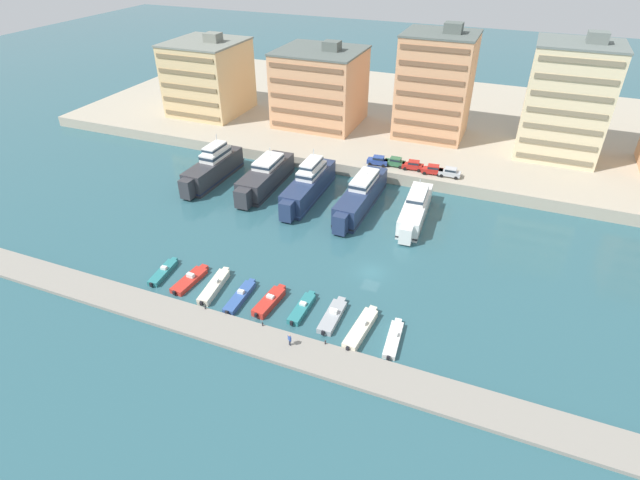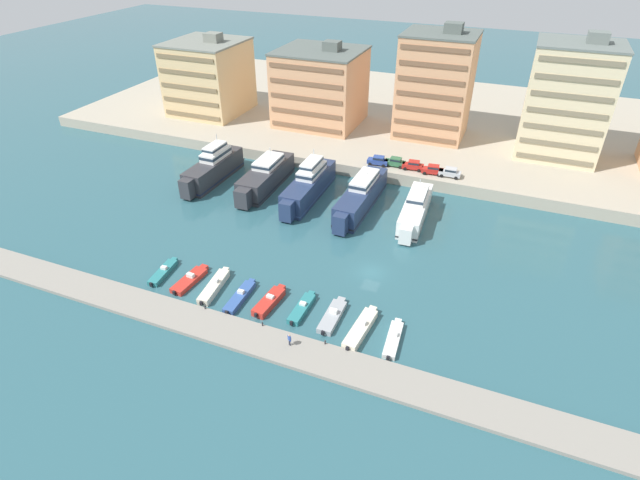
{
  "view_description": "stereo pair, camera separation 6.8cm",
  "coord_description": "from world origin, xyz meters",
  "px_view_note": "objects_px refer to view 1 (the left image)",
  "views": [
    {
      "loc": [
        15.12,
        -57.55,
        44.46
      ],
      "look_at": [
        -8.88,
        1.71,
        2.5
      ],
      "focal_mm": 28.0,
      "sensor_mm": 36.0,
      "label": 1
    },
    {
      "loc": [
        15.18,
        -57.52,
        44.46
      ],
      "look_at": [
        -8.88,
        1.71,
        2.5
      ],
      "focal_mm": 28.0,
      "sensor_mm": 36.0,
      "label": 2
    }
  ],
  "objects_px": {
    "motorboat_cream_mid_left": "(214,286)",
    "car_silver_center": "(450,172)",
    "yacht_charcoal_left": "(265,176)",
    "motorboat_blue_center_left": "(240,297)",
    "motorboat_grey_mid_right": "(333,316)",
    "car_blue_far_left": "(378,160)",
    "yacht_charcoal_far_left": "(213,168)",
    "car_green_left": "(395,162)",
    "motorboat_red_center": "(270,301)",
    "car_red_center_left": "(433,169)",
    "motorboat_teal_far_left": "(163,272)",
    "yacht_navy_center_left": "(361,196)",
    "pedestrian_near_edge": "(290,339)",
    "motorboat_teal_center_right": "(302,308)",
    "motorboat_red_left": "(190,280)",
    "motorboat_cream_right": "(361,329)",
    "motorboat_white_far_right": "(393,339)",
    "car_red_mid_left": "(413,165)",
    "yacht_white_center": "(415,209)",
    "yacht_navy_mid_left": "(309,185)"
  },
  "relations": [
    {
      "from": "motorboat_cream_mid_left",
      "to": "car_red_center_left",
      "type": "height_order",
      "value": "car_red_center_left"
    },
    {
      "from": "motorboat_cream_right",
      "to": "car_silver_center",
      "type": "xyz_separation_m",
      "value": [
        3.2,
        44.18,
        2.78
      ]
    },
    {
      "from": "yacht_white_center",
      "to": "motorboat_teal_far_left",
      "type": "relative_size",
      "value": 2.63
    },
    {
      "from": "motorboat_red_center",
      "to": "car_red_center_left",
      "type": "xyz_separation_m",
      "value": [
        13.01,
        43.76,
        2.8
      ]
    },
    {
      "from": "motorboat_grey_mid_right",
      "to": "car_blue_far_left",
      "type": "relative_size",
      "value": 1.78
    },
    {
      "from": "car_red_mid_left",
      "to": "yacht_white_center",
      "type": "bearing_deg",
      "value": -74.95
    },
    {
      "from": "yacht_navy_center_left",
      "to": "motorboat_white_far_right",
      "type": "distance_m",
      "value": 33.82
    },
    {
      "from": "car_green_left",
      "to": "pedestrian_near_edge",
      "type": "bearing_deg",
      "value": -89.33
    },
    {
      "from": "yacht_charcoal_left",
      "to": "car_blue_far_left",
      "type": "relative_size",
      "value": 4.66
    },
    {
      "from": "yacht_navy_center_left",
      "to": "car_silver_center",
      "type": "bearing_deg",
      "value": 45.89
    },
    {
      "from": "yacht_charcoal_left",
      "to": "car_blue_far_left",
      "type": "height_order",
      "value": "yacht_charcoal_left"
    },
    {
      "from": "yacht_navy_center_left",
      "to": "car_silver_center",
      "type": "distance_m",
      "value": 19.12
    },
    {
      "from": "yacht_charcoal_left",
      "to": "pedestrian_near_edge",
      "type": "relative_size",
      "value": 11.5
    },
    {
      "from": "motorboat_teal_center_right",
      "to": "car_red_center_left",
      "type": "distance_m",
      "value": 44.14
    },
    {
      "from": "motorboat_teal_far_left",
      "to": "motorboat_cream_mid_left",
      "type": "height_order",
      "value": "motorboat_cream_mid_left"
    },
    {
      "from": "motorboat_red_left",
      "to": "motorboat_teal_center_right",
      "type": "distance_m",
      "value": 17.43
    },
    {
      "from": "motorboat_blue_center_left",
      "to": "car_red_mid_left",
      "type": "bearing_deg",
      "value": 73.44
    },
    {
      "from": "yacht_charcoal_far_left",
      "to": "yacht_charcoal_left",
      "type": "xyz_separation_m",
      "value": [
        10.86,
        1.21,
        -0.41
      ]
    },
    {
      "from": "motorboat_cream_mid_left",
      "to": "motorboat_blue_center_left",
      "type": "bearing_deg",
      "value": -6.69
    },
    {
      "from": "yacht_charcoal_far_left",
      "to": "motorboat_cream_mid_left",
      "type": "xyz_separation_m",
      "value": [
        18.62,
        -29.62,
        -2.13
      ]
    },
    {
      "from": "yacht_navy_center_left",
      "to": "car_silver_center",
      "type": "relative_size",
      "value": 5.19
    },
    {
      "from": "motorboat_cream_mid_left",
      "to": "car_silver_center",
      "type": "height_order",
      "value": "car_silver_center"
    },
    {
      "from": "yacht_navy_center_left",
      "to": "car_blue_far_left",
      "type": "height_order",
      "value": "yacht_navy_center_left"
    },
    {
      "from": "yacht_navy_mid_left",
      "to": "car_red_center_left",
      "type": "distance_m",
      "value": 24.3
    },
    {
      "from": "motorboat_grey_mid_right",
      "to": "car_green_left",
      "type": "bearing_deg",
      "value": 94.6
    },
    {
      "from": "yacht_navy_center_left",
      "to": "car_red_center_left",
      "type": "relative_size",
      "value": 5.04
    },
    {
      "from": "yacht_white_center",
      "to": "motorboat_white_far_right",
      "type": "distance_m",
      "value": 30.6
    },
    {
      "from": "motorboat_teal_far_left",
      "to": "motorboat_teal_center_right",
      "type": "height_order",
      "value": "motorboat_teal_far_left"
    },
    {
      "from": "motorboat_cream_right",
      "to": "motorboat_teal_far_left",
      "type": "bearing_deg",
      "value": 178.91
    },
    {
      "from": "yacht_navy_mid_left",
      "to": "car_red_center_left",
      "type": "relative_size",
      "value": 4.82
    },
    {
      "from": "yacht_charcoal_far_left",
      "to": "motorboat_teal_far_left",
      "type": "distance_m",
      "value": 31.08
    },
    {
      "from": "motorboat_teal_far_left",
      "to": "motorboat_cream_right",
      "type": "bearing_deg",
      "value": -1.09
    },
    {
      "from": "motorboat_red_center",
      "to": "motorboat_grey_mid_right",
      "type": "distance_m",
      "value": 8.94
    },
    {
      "from": "motorboat_red_center",
      "to": "motorboat_cream_right",
      "type": "bearing_deg",
      "value": -1.71
    },
    {
      "from": "motorboat_cream_right",
      "to": "motorboat_grey_mid_right",
      "type": "bearing_deg",
      "value": 166.54
    },
    {
      "from": "motorboat_blue_center_left",
      "to": "car_green_left",
      "type": "xyz_separation_m",
      "value": [
        9.66,
        45.0,
        2.9
      ]
    },
    {
      "from": "motorboat_grey_mid_right",
      "to": "yacht_navy_center_left",
      "type": "bearing_deg",
      "value": 101.3
    },
    {
      "from": "yacht_charcoal_far_left",
      "to": "yacht_navy_mid_left",
      "type": "bearing_deg",
      "value": 1.64
    },
    {
      "from": "motorboat_red_left",
      "to": "car_silver_center",
      "type": "relative_size",
      "value": 1.78
    },
    {
      "from": "yacht_charcoal_far_left",
      "to": "car_green_left",
      "type": "relative_size",
      "value": 4.53
    },
    {
      "from": "yacht_navy_center_left",
      "to": "car_red_center_left",
      "type": "bearing_deg",
      "value": 53.87
    },
    {
      "from": "yacht_navy_center_left",
      "to": "motorboat_cream_right",
      "type": "relative_size",
      "value": 2.49
    },
    {
      "from": "motorboat_red_left",
      "to": "car_red_mid_left",
      "type": "bearing_deg",
      "value": 63.65
    },
    {
      "from": "car_green_left",
      "to": "car_silver_center",
      "type": "relative_size",
      "value": 1.0
    },
    {
      "from": "motorboat_grey_mid_right",
      "to": "car_silver_center",
      "type": "relative_size",
      "value": 1.81
    },
    {
      "from": "yacht_charcoal_far_left",
      "to": "motorboat_cream_mid_left",
      "type": "bearing_deg",
      "value": -57.84
    },
    {
      "from": "motorboat_teal_center_right",
      "to": "motorboat_red_left",
      "type": "bearing_deg",
      "value": -178.57
    },
    {
      "from": "car_blue_far_left",
      "to": "yacht_charcoal_left",
      "type": "bearing_deg",
      "value": -144.85
    },
    {
      "from": "yacht_charcoal_left",
      "to": "motorboat_blue_center_left",
      "type": "distance_m",
      "value": 33.67
    },
    {
      "from": "motorboat_red_center",
      "to": "car_blue_far_left",
      "type": "distance_m",
      "value": 43.98
    }
  ]
}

